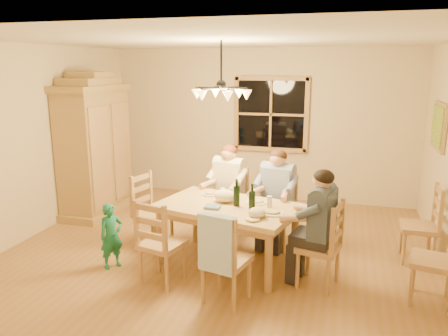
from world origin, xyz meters
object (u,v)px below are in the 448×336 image
(chandelier, at_px, (221,92))
(wine_bottle_a, at_px, (237,192))
(chair_far_right, at_px, (276,225))
(wine_bottle_b, at_px, (252,198))
(chair_near_right, at_px, (226,273))
(chair_spare_front, at_px, (431,275))
(adult_slate_man, at_px, (320,214))
(child, at_px, (111,236))
(chair_near_left, at_px, (162,257))
(chair_end_left, at_px, (154,224))
(chair_end_right, at_px, (318,260))
(armoire, at_px, (95,150))
(chair_far_left, at_px, (228,216))
(adult_woman, at_px, (229,180))
(adult_plaid_man, at_px, (277,187))
(chair_spare_back, at_px, (417,238))
(dining_table, at_px, (228,213))

(chandelier, bearing_deg, wine_bottle_a, -51.83)
(chair_far_right, distance_m, wine_bottle_b, 1.07)
(chair_near_right, bearing_deg, chair_spare_front, 28.31)
(wine_bottle_b, height_order, chair_spare_front, wine_bottle_b)
(adult_slate_man, xyz_separation_m, child, (-2.43, -0.22, -0.44))
(chair_near_left, bearing_deg, chair_end_left, 133.26)
(chair_far_right, relative_size, chair_end_right, 1.00)
(armoire, distance_m, chair_far_left, 2.55)
(adult_woman, bearing_deg, wine_bottle_b, 131.96)
(chair_spare_front, bearing_deg, chandelier, 84.79)
(chandelier, relative_size, chair_near_right, 0.78)
(wine_bottle_b, bearing_deg, chair_near_right, -99.43)
(adult_plaid_man, relative_size, wine_bottle_a, 2.65)
(armoire, height_order, adult_woman, armoire)
(chair_end_right, bearing_deg, chair_spare_back, -36.72)
(adult_woman, xyz_separation_m, child, (-1.10, -1.34, -0.44))
(chair_far_left, relative_size, adult_plaid_man, 1.13)
(chandelier, relative_size, chair_end_right, 0.78)
(child, bearing_deg, chair_far_right, -21.90)
(wine_bottle_b, relative_size, chair_spare_back, 0.33)
(chandelier, height_order, chair_end_left, chandelier)
(chair_end_right, relative_size, adult_slate_man, 1.13)
(chandelier, distance_m, chair_far_right, 1.92)
(adult_slate_man, bearing_deg, chair_near_left, 116.57)
(adult_woman, distance_m, adult_slate_man, 1.74)
(dining_table, height_order, chair_near_left, chair_near_left)
(chair_end_right, bearing_deg, adult_woman, 63.43)
(chair_spare_front, relative_size, chair_spare_back, 1.00)
(chair_near_left, relative_size, wine_bottle_a, 3.00)
(adult_woman, xyz_separation_m, chair_spare_front, (2.48, -1.16, -0.54))
(armoire, bearing_deg, child, -54.30)
(chandelier, relative_size, adult_plaid_man, 0.88)
(chair_far_left, relative_size, chair_end_left, 1.00)
(chandelier, relative_size, adult_slate_man, 0.88)
(chair_spare_front, bearing_deg, chair_spare_back, 10.44)
(adult_slate_man, bearing_deg, chair_far_right, 46.64)
(chair_near_right, bearing_deg, wine_bottle_b, 93.90)
(chair_near_right, xyz_separation_m, child, (-1.54, 0.36, 0.10))
(child, bearing_deg, wine_bottle_a, -36.03)
(chair_spare_front, bearing_deg, chair_far_right, 71.22)
(wine_bottle_a, bearing_deg, chair_end_right, -14.63)
(chair_near_right, relative_size, chair_spare_front, 1.00)
(chair_end_right, height_order, adult_plaid_man, adult_plaid_man)
(chair_near_right, distance_m, chair_spare_front, 2.11)
(adult_woman, distance_m, wine_bottle_a, 0.92)
(wine_bottle_a, bearing_deg, chair_spare_back, 18.01)
(wine_bottle_a, relative_size, chair_spare_back, 0.33)
(chair_far_right, distance_m, child, 2.16)
(chair_end_right, height_order, adult_woman, adult_woman)
(armoire, bearing_deg, wine_bottle_b, -26.68)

